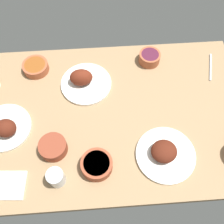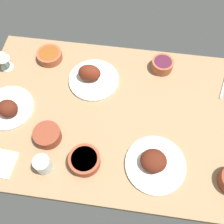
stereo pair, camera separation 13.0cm
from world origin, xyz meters
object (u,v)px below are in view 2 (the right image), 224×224
at_px(bowl_soup, 50,55).
at_px(wine_glass, 1,56).
at_px(plate_center_main, 155,163).
at_px(bowl_onions, 162,65).
at_px(water_tumbler, 43,165).
at_px(plate_near_viewer, 8,108).
at_px(bowl_potatoes, 47,135).
at_px(fork_loose, 224,85).
at_px(bowl_pasta, 85,160).
at_px(plate_far_side, 92,77).

distance_m(bowl_soup, wine_glass, 0.25).
distance_m(plate_center_main, bowl_onions, 0.56).
relative_size(wine_glass, water_tumbler, 1.59).
bearing_deg(plate_near_viewer, bowl_potatoes, -26.61).
xyz_separation_m(plate_center_main, fork_loose, (0.35, 0.49, -0.02)).
relative_size(plate_near_viewer, fork_loose, 1.37).
distance_m(bowl_onions, bowl_potatoes, 0.72).
bearing_deg(bowl_potatoes, bowl_pasta, -26.09).
distance_m(plate_near_viewer, bowl_onions, 0.85).
xyz_separation_m(plate_near_viewer, bowl_soup, (0.12, 0.36, -0.00)).
bearing_deg(water_tumbler, bowl_onions, 52.25).
bearing_deg(bowl_onions, plate_near_viewer, -153.29).
bearing_deg(plate_center_main, bowl_pasta, -174.10).
height_order(plate_center_main, plate_near_viewer, plate_near_viewer).
height_order(wine_glass, fork_loose, wine_glass).
relative_size(plate_far_side, bowl_pasta, 1.89).
height_order(plate_center_main, fork_loose, plate_center_main).
xyz_separation_m(plate_far_side, bowl_pasta, (0.05, -0.46, 0.00)).
relative_size(plate_center_main, wine_glass, 1.99).
xyz_separation_m(water_tumbler, fork_loose, (0.84, 0.58, -0.04)).
bearing_deg(bowl_soup, wine_glass, -156.71).
distance_m(bowl_pasta, fork_loose, 0.85).
bearing_deg(bowl_soup, water_tumbler, -77.71).
distance_m(wine_glass, fork_loose, 1.20).
bearing_deg(plate_near_viewer, plate_far_side, 32.59).
relative_size(plate_center_main, bowl_soup, 1.98).
bearing_deg(bowl_onions, bowl_pasta, -118.42).
distance_m(bowl_potatoes, water_tumbler, 0.15).
bearing_deg(bowl_soup, plate_far_side, -23.87).
bearing_deg(water_tumbler, plate_center_main, 9.42).
distance_m(plate_far_side, bowl_onions, 0.39).
bearing_deg(plate_far_side, fork_loose, 5.20).
height_order(plate_near_viewer, bowl_pasta, plate_near_viewer).
xyz_separation_m(plate_far_side, wine_glass, (-0.49, 0.02, 0.07)).
height_order(plate_near_viewer, bowl_onions, plate_near_viewer).
xyz_separation_m(bowl_pasta, bowl_potatoes, (-0.20, 0.10, 0.00)).
xyz_separation_m(plate_near_viewer, fork_loose, (1.10, 0.31, -0.02)).
bearing_deg(plate_far_side, bowl_onions, 19.86).
xyz_separation_m(bowl_onions, fork_loose, (0.34, -0.07, -0.03)).
bearing_deg(bowl_pasta, bowl_potatoes, 153.91).
bearing_deg(plate_far_side, wine_glass, 177.51).
xyz_separation_m(plate_near_viewer, bowl_pasta, (0.43, -0.22, 0.00)).
bearing_deg(bowl_onions, water_tumbler, -127.75).
bearing_deg(wine_glass, plate_near_viewer, -68.95).
xyz_separation_m(bowl_soup, water_tumbler, (0.14, -0.63, 0.02)).
relative_size(plate_far_side, water_tumbler, 3.08).
bearing_deg(bowl_pasta, fork_loose, 38.48).
bearing_deg(bowl_potatoes, fork_loose, 26.51).
height_order(bowl_potatoes, fork_loose, bowl_potatoes).
xyz_separation_m(wine_glass, water_tumbler, (0.36, -0.53, -0.06)).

